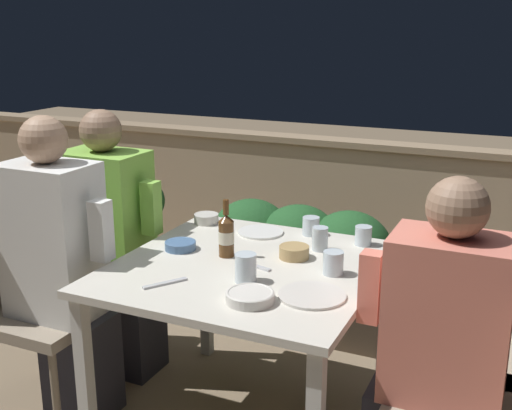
# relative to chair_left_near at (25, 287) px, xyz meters

# --- Properties ---
(parapet_wall) EXTENTS (9.00, 0.18, 0.90)m
(parapet_wall) POSITION_rel_chair_left_near_xyz_m (0.95, 2.06, -0.08)
(parapet_wall) COLOR tan
(parapet_wall) RESTS_ON ground_plane
(dining_table) EXTENTS (1.00, 1.02, 0.72)m
(dining_table) POSITION_rel_chair_left_near_xyz_m (0.95, 0.21, 0.10)
(dining_table) COLOR silver
(dining_table) RESTS_ON ground_plane
(planter_hedge) EXTENTS (1.02, 0.47, 0.69)m
(planter_hedge) POSITION_rel_chair_left_near_xyz_m (0.81, 1.15, -0.15)
(planter_hedge) COLOR brown
(planter_hedge) RESTS_ON ground_plane
(chair_left_near) EXTENTS (0.47, 0.47, 0.90)m
(chair_left_near) POSITION_rel_chair_left_near_xyz_m (0.00, 0.00, 0.00)
(chair_left_near) COLOR gray
(chair_left_near) RESTS_ON ground_plane
(person_white_polo) EXTENTS (0.47, 0.26, 1.28)m
(person_white_polo) POSITION_rel_chair_left_near_xyz_m (0.21, -0.00, 0.11)
(person_white_polo) COLOR #282833
(person_white_polo) RESTS_ON ground_plane
(chair_left_far) EXTENTS (0.47, 0.47, 0.90)m
(chair_left_far) POSITION_rel_chair_left_near_xyz_m (-0.03, 0.39, 0.00)
(chair_left_far) COLOR gray
(chair_left_far) RESTS_ON ground_plane
(person_green_blouse) EXTENTS (0.48, 0.26, 1.26)m
(person_green_blouse) POSITION_rel_chair_left_near_xyz_m (0.18, 0.39, 0.10)
(person_green_blouse) COLOR #282833
(person_green_blouse) RESTS_ON ground_plane
(chair_right_near) EXTENTS (0.47, 0.47, 0.90)m
(chair_right_near) POSITION_rel_chair_left_near_xyz_m (1.91, 0.03, 0.00)
(chair_right_near) COLOR gray
(chair_right_near) RESTS_ON ground_plane
(person_coral_top) EXTENTS (0.47, 0.26, 1.19)m
(person_coral_top) POSITION_rel_chair_left_near_xyz_m (1.70, 0.03, 0.06)
(person_coral_top) COLOR #282833
(person_coral_top) RESTS_ON ground_plane
(chair_right_far) EXTENTS (0.47, 0.47, 0.90)m
(chair_right_far) POSITION_rel_chair_left_near_xyz_m (1.92, 0.38, 0.00)
(chair_right_far) COLOR gray
(chair_right_far) RESTS_ON ground_plane
(beer_bottle) EXTENTS (0.06, 0.06, 0.24)m
(beer_bottle) POSITION_rel_chair_left_near_xyz_m (0.84, 0.26, 0.27)
(beer_bottle) COLOR brown
(beer_bottle) RESTS_ON dining_table
(plate_0) EXTENTS (0.20, 0.20, 0.01)m
(plate_0) POSITION_rel_chair_left_near_xyz_m (0.84, 0.58, 0.19)
(plate_0) COLOR white
(plate_0) RESTS_ON dining_table
(plate_1) EXTENTS (0.24, 0.24, 0.01)m
(plate_1) POSITION_rel_chair_left_near_xyz_m (1.28, 0.03, 0.19)
(plate_1) COLOR silver
(plate_1) RESTS_ON dining_table
(bowl_0) EXTENTS (0.17, 0.17, 0.04)m
(bowl_0) POSITION_rel_chair_left_near_xyz_m (1.11, -0.10, 0.20)
(bowl_0) COLOR silver
(bowl_0) RESTS_ON dining_table
(bowl_1) EXTENTS (0.13, 0.13, 0.04)m
(bowl_1) POSITION_rel_chair_left_near_xyz_m (0.63, 0.25, 0.20)
(bowl_1) COLOR #4C709E
(bowl_1) RESTS_ON dining_table
(bowl_2) EXTENTS (0.11, 0.11, 0.04)m
(bowl_2) POSITION_rel_chair_left_near_xyz_m (0.55, 0.62, 0.21)
(bowl_2) COLOR beige
(bowl_2) RESTS_ON dining_table
(bowl_3) EXTENTS (0.12, 0.12, 0.05)m
(bowl_3) POSITION_rel_chair_left_near_xyz_m (1.09, 0.35, 0.21)
(bowl_3) COLOR tan
(bowl_3) RESTS_ON dining_table
(glass_cup_0) EXTENTS (0.08, 0.08, 0.09)m
(glass_cup_0) POSITION_rel_chair_left_near_xyz_m (1.28, 0.26, 0.22)
(glass_cup_0) COLOR silver
(glass_cup_0) RESTS_ON dining_table
(glass_cup_1) EXTENTS (0.07, 0.07, 0.08)m
(glass_cup_1) POSITION_rel_chair_left_near_xyz_m (1.30, 0.62, 0.22)
(glass_cup_1) COLOR silver
(glass_cup_1) RESTS_ON dining_table
(glass_cup_2) EXTENTS (0.08, 0.08, 0.08)m
(glass_cup_2) POSITION_rel_chair_left_near_xyz_m (1.05, 0.66, 0.22)
(glass_cup_2) COLOR silver
(glass_cup_2) RESTS_ON dining_table
(glass_cup_3) EXTENTS (0.07, 0.07, 0.10)m
(glass_cup_3) POSITION_rel_chair_left_near_xyz_m (1.15, 0.48, 0.23)
(glass_cup_3) COLOR silver
(glass_cup_3) RESTS_ON dining_table
(glass_cup_4) EXTENTS (0.08, 0.08, 0.11)m
(glass_cup_4) POSITION_rel_chair_left_near_xyz_m (1.02, 0.05, 0.23)
(glass_cup_4) COLOR silver
(glass_cup_4) RESTS_ON dining_table
(fork_0) EXTENTS (0.17, 0.07, 0.01)m
(fork_0) POSITION_rel_chair_left_near_xyz_m (0.98, 0.20, 0.18)
(fork_0) COLOR silver
(fork_0) RESTS_ON dining_table
(fork_1) EXTENTS (0.11, 0.15, 0.01)m
(fork_1) POSITION_rel_chair_left_near_xyz_m (0.77, -0.09, 0.18)
(fork_1) COLOR silver
(fork_1) RESTS_ON dining_table
(potted_plant) EXTENTS (0.30, 0.30, 0.75)m
(potted_plant) POSITION_rel_chair_left_near_xyz_m (-0.19, 1.13, -0.08)
(potted_plant) COLOR #B2A899
(potted_plant) RESTS_ON ground_plane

